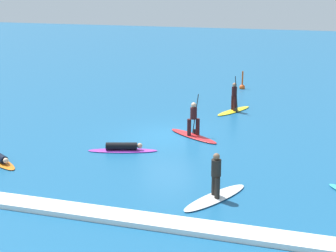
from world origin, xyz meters
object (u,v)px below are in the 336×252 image
marker_buoy (242,86)px  surfer_on_purple_board (123,148)px  surfer_on_white_board (216,188)px  surfer_on_yellow_board (234,104)px  surfer_on_red_board (193,129)px

marker_buoy → surfer_on_purple_board: bearing=-100.8°
surfer_on_purple_board → surfer_on_white_board: size_ratio=0.99×
surfer_on_yellow_board → surfer_on_red_board: (-1.02, -5.67, -0.04)m
surfer_on_yellow_board → surfer_on_white_board: bearing=32.6°
surfer_on_red_board → surfer_on_white_board: bearing=143.9°
surfer_on_white_board → marker_buoy: (-2.15, 19.44, -0.19)m
surfer_on_purple_board → marker_buoy: bearing=62.5°
surfer_on_purple_board → marker_buoy: size_ratio=2.35×
marker_buoy → surfer_on_white_board: bearing=-83.7°
marker_buoy → surfer_on_yellow_board: bearing=-85.1°
surfer_on_white_board → surfer_on_red_board: bearing=47.4°
surfer_on_white_board → marker_buoy: 19.56m
surfer_on_purple_board → surfer_on_red_board: size_ratio=1.05×
surfer_on_red_board → marker_buoy: surfer_on_red_board is taller
surfer_on_red_board → marker_buoy: size_ratio=2.23×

